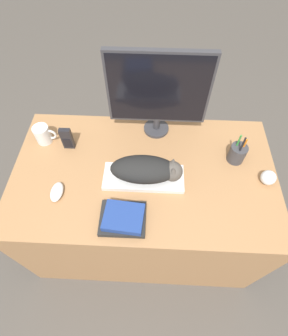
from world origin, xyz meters
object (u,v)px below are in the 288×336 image
cat (148,170)px  phone (67,139)px  coffee_mug (43,134)px  baseball (268,178)px  computer_mouse (57,192)px  book_stack (123,218)px  monitor (158,91)px  pen_cup (237,153)px  keyboard (144,178)px

cat → phone: size_ratio=2.55×
coffee_mug → baseball: bearing=-10.4°
computer_mouse → book_stack: size_ratio=0.52×
computer_mouse → phone: phone is taller
baseball → phone: (-1.02, 0.17, 0.03)m
cat → coffee_mug: cat is taller
computer_mouse → book_stack: 0.35m
monitor → book_stack: size_ratio=2.45×
pen_cup → book_stack: pen_cup is taller
book_stack → baseball: bearing=19.2°
computer_mouse → baseball: 1.02m
keyboard → pen_cup: (0.47, 0.14, 0.04)m
cat → phone: (-0.43, 0.19, -0.02)m
baseball → computer_mouse: bearing=-173.5°
monitor → book_stack: (-0.14, -0.56, -0.25)m
cat → monitor: bearing=84.4°
coffee_mug → phone: (0.14, -0.04, 0.02)m
coffee_mug → baseball: 1.18m
pen_cup → baseball: bearing=-44.4°
keyboard → phone: (-0.41, 0.19, 0.05)m
keyboard → book_stack: bearing=-109.8°
computer_mouse → phone: size_ratio=0.79×
keyboard → computer_mouse: 0.43m
monitor → computer_mouse: (-0.47, -0.44, -0.26)m
monitor → pen_cup: 0.51m
coffee_mug → keyboard: bearing=-22.1°
cat → phone: bearing=156.7°
coffee_mug → book_stack: bearing=-43.7°
pen_cup → phone: (-0.88, 0.04, 0.01)m
monitor → computer_mouse: size_ratio=4.74×
cat → pen_cup: bearing=17.8°
baseball → book_stack: 0.73m
computer_mouse → baseball: baseball is taller
cat → baseball: cat is taller
pen_cup → phone: bearing=177.2°
monitor → computer_mouse: 0.69m
baseball → monitor: bearing=149.8°
book_stack → cat: bearing=65.6°
computer_mouse → coffee_mug: 0.36m
pen_cup → baseball: size_ratio=2.62×
keyboard → monitor: 0.43m
pen_cup → book_stack: (-0.55, -0.37, -0.02)m
computer_mouse → phone: (-0.00, 0.29, 0.05)m
pen_cup → keyboard: bearing=-163.0°
monitor → phone: monitor is taller
coffee_mug → book_stack: (0.47, -0.45, -0.02)m
baseball → coffee_mug: bearing=169.6°
pen_cup → baseball: 0.19m
cat → computer_mouse: cat is taller
book_stack → pen_cup: bearing=33.9°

